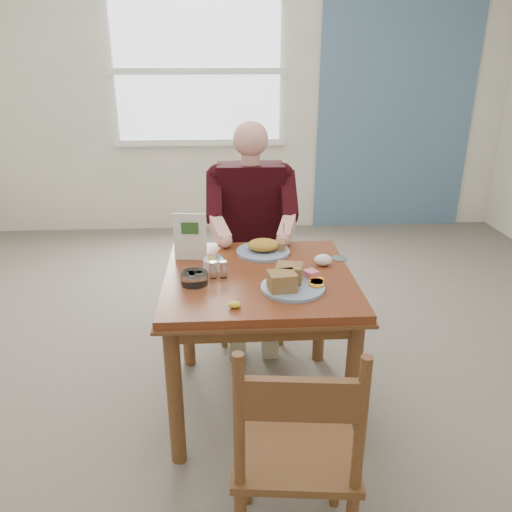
{
  "coord_description": "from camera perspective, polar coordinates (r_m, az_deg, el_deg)",
  "views": [
    {
      "loc": [
        -0.15,
        -2.2,
        1.72
      ],
      "look_at": [
        -0.01,
        0.0,
        0.84
      ],
      "focal_mm": 35.0,
      "sensor_mm": 36.0,
      "label": 1
    }
  ],
  "objects": [
    {
      "name": "floor",
      "position": [
        2.79,
        0.27,
        -16.3
      ],
      "size": [
        6.0,
        6.0,
        0.0
      ],
      "primitive_type": "plane",
      "color": "#625A4F",
      "rests_on": "ground"
    },
    {
      "name": "wall_back",
      "position": [
        5.21,
        -1.94,
        18.17
      ],
      "size": [
        5.5,
        0.0,
        5.5
      ],
      "primitive_type": "plane",
      "rotation": [
        1.57,
        0.0,
        0.0
      ],
      "color": "beige",
      "rests_on": "ground"
    },
    {
      "name": "accent_panel",
      "position": [
        5.47,
        15.91,
        17.58
      ],
      "size": [
        1.6,
        0.02,
        2.8
      ],
      "primitive_type": "cube",
      "color": "slate",
      "rests_on": "ground"
    },
    {
      "name": "lemon_wedge",
      "position": [
        2.09,
        -2.45,
        -5.57
      ],
      "size": [
        0.06,
        0.05,
        0.03
      ],
      "primitive_type": "ellipsoid",
      "rotation": [
        0.0,
        0.0,
        -0.18
      ],
      "color": "yellow",
      "rests_on": "table"
    },
    {
      "name": "napkin",
      "position": [
        2.52,
        7.68,
        -0.44
      ],
      "size": [
        0.1,
        0.08,
        0.06
      ],
      "primitive_type": "ellipsoid",
      "rotation": [
        0.0,
        0.0,
        -0.09
      ],
      "color": "white",
      "rests_on": "table"
    },
    {
      "name": "metal_dish",
      "position": [
        2.61,
        9.5,
        -0.3
      ],
      "size": [
        0.1,
        0.1,
        0.01
      ],
      "primitive_type": "cylinder",
      "rotation": [
        0.0,
        0.0,
        -0.22
      ],
      "color": "silver",
      "rests_on": "table"
    },
    {
      "name": "window",
      "position": [
        5.17,
        -6.69,
        20.24
      ],
      "size": [
        1.72,
        0.04,
        1.42
      ],
      "color": "white",
      "rests_on": "wall_back"
    },
    {
      "name": "table",
      "position": [
        2.45,
        0.3,
        -4.47
      ],
      "size": [
        0.92,
        0.92,
        0.75
      ],
      "color": "brown",
      "rests_on": "ground"
    },
    {
      "name": "chair_far",
      "position": [
        3.24,
        -0.62,
        -0.8
      ],
      "size": [
        0.42,
        0.42,
        0.95
      ],
      "color": "brown",
      "rests_on": "ground"
    },
    {
      "name": "chair_near",
      "position": [
        1.82,
        4.56,
        -21.5
      ],
      "size": [
        0.46,
        0.46,
        0.95
      ],
      "color": "brown",
      "rests_on": "ground"
    },
    {
      "name": "diner",
      "position": [
        3.05,
        -0.56,
        4.33
      ],
      "size": [
        0.53,
        0.56,
        1.39
      ],
      "color": "tan",
      "rests_on": "chair_far"
    },
    {
      "name": "near_plate",
      "position": [
        2.25,
        3.93,
        -2.87
      ],
      "size": [
        0.31,
        0.29,
        0.1
      ],
      "color": "white",
      "rests_on": "table"
    },
    {
      "name": "far_plate",
      "position": [
        2.66,
        0.96,
        0.94
      ],
      "size": [
        0.32,
        0.32,
        0.08
      ],
      "color": "white",
      "rests_on": "table"
    },
    {
      "name": "caddy",
      "position": [
        2.46,
        -4.89,
        -0.9
      ],
      "size": [
        0.13,
        0.13,
        0.08
      ],
      "color": "white",
      "rests_on": "table"
    },
    {
      "name": "shakers",
      "position": [
        2.36,
        -4.34,
        -1.54
      ],
      "size": [
        0.09,
        0.04,
        0.08
      ],
      "color": "white",
      "rests_on": "table"
    },
    {
      "name": "creamer",
      "position": [
        2.31,
        -7.07,
        -2.51
      ],
      "size": [
        0.16,
        0.16,
        0.06
      ],
      "color": "white",
      "rests_on": "table"
    },
    {
      "name": "menu",
      "position": [
        2.56,
        -7.55,
        2.22
      ],
      "size": [
        0.17,
        0.03,
        0.25
      ],
      "color": "white",
      "rests_on": "table"
    }
  ]
}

